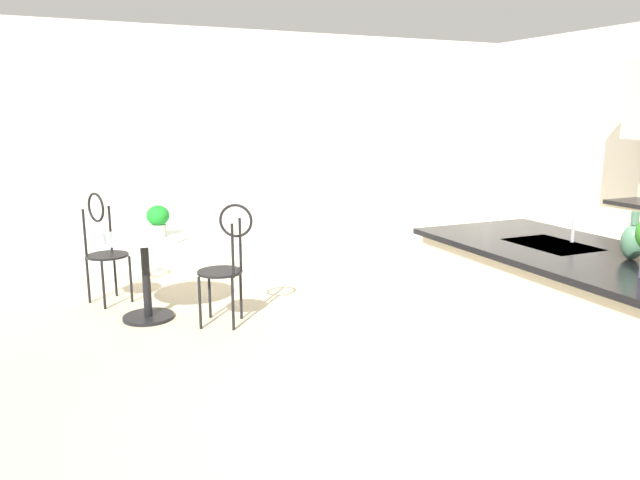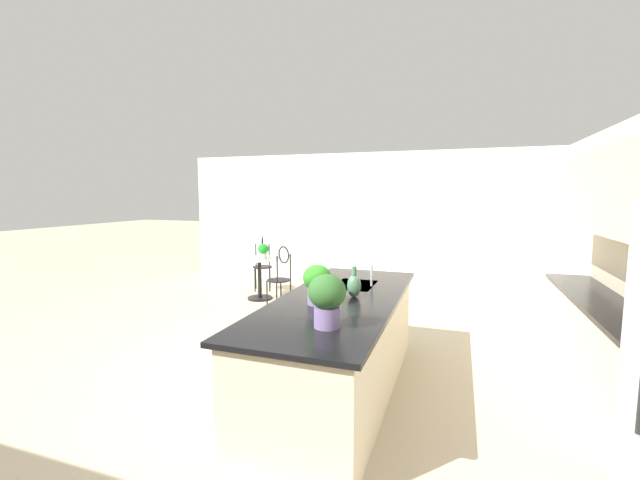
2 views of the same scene
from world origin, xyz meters
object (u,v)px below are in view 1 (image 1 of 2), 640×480
bistro_table (146,269)px  potted_plant_on_table (158,219)px  chair_near_window (226,259)px  chair_by_island (104,243)px  vase_on_counter (632,241)px

bistro_table → potted_plant_on_table: (0.07, 0.12, 0.45)m
potted_plant_on_table → bistro_table: bearing=-121.9°
chair_near_window → chair_by_island: bearing=-140.7°
chair_by_island → vase_on_counter: vase_on_counter is taller
potted_plant_on_table → vase_on_counter: 3.56m
chair_by_island → vase_on_counter: (3.44, 2.72, 0.46)m
chair_by_island → vase_on_counter: bearing=38.4°
chair_near_window → bistro_table: bearing=-124.6°
chair_near_window → vase_on_counter: 3.02m
bistro_table → chair_by_island: (-0.67, -0.28, 0.13)m
bistro_table → vase_on_counter: vase_on_counter is taller
bistro_table → chair_near_window: (0.42, 0.60, 0.13)m
bistro_table → chair_near_window: chair_near_window is taller
vase_on_counter → potted_plant_on_table: bearing=-139.3°
vase_on_counter → chair_by_island: bearing=-141.6°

